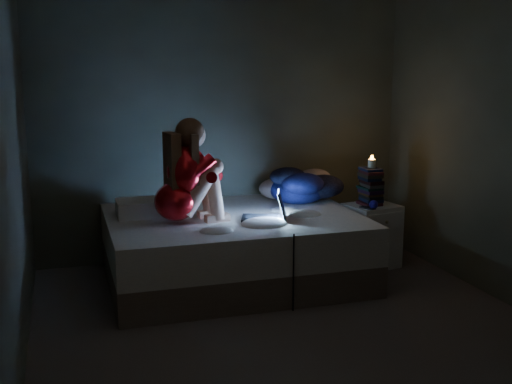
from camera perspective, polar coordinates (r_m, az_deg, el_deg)
name	(u,v)px	position (r m, az deg, el deg)	size (l,w,h in m)	color
floor	(290,328)	(4.74, 3.04, -11.99)	(3.60, 3.80, 0.02)	#493F3B
wall_back	(223,124)	(6.21, -2.92, 6.08)	(3.60, 0.02, 2.60)	#363A2E
wall_front	(455,206)	(2.71, 17.34, -1.20)	(3.60, 0.02, 2.60)	#363A2E
wall_left	(10,159)	(4.13, -21.08, 2.73)	(0.02, 3.80, 2.60)	#363A2E
bed	(234,248)	(5.59, -2.00, -5.01)	(2.14, 1.60, 0.59)	#B8B6B2
pillow	(145,208)	(5.57, -9.89, -1.38)	(0.47, 0.34, 0.14)	silver
woman	(175,172)	(5.18, -7.24, 1.82)	(0.53, 0.35, 0.86)	#970608
laptop	(263,204)	(5.33, 0.64, -1.12)	(0.37, 0.26, 0.26)	black
clothes_pile	(298,184)	(6.03, 3.79, 0.74)	(0.58, 0.46, 0.35)	#0F1750
nightstand	(371,235)	(6.09, 10.23, -3.83)	(0.44, 0.39, 0.59)	silver
book_stack	(371,185)	(6.00, 10.20, 0.58)	(0.19, 0.25, 0.36)	black
candle	(372,162)	(5.96, 10.28, 2.66)	(0.07, 0.07, 0.08)	beige
phone	(364,208)	(5.86, 9.60, -1.37)	(0.07, 0.14, 0.01)	black
blue_orb	(370,204)	(5.84, 10.11, -1.09)	(0.08, 0.08, 0.08)	navy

